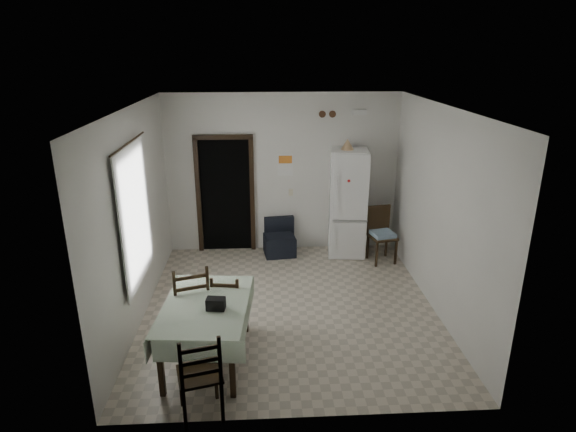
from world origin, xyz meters
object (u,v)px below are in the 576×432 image
at_px(navy_seat, 280,237).
at_px(dining_chair_far_right, 228,304).
at_px(corner_chair, 382,235).
at_px(dining_table, 207,332).
at_px(dining_chair_near_head, 199,373).
at_px(fridge, 347,203).
at_px(dining_chair_far_left, 190,301).

distance_m(navy_seat, dining_chair_far_right, 2.69).
bearing_deg(corner_chair, dining_table, -148.28).
xyz_separation_m(dining_table, dining_chair_near_head, (0.02, -0.92, 0.12)).
height_order(fridge, dining_table, fridge).
distance_m(dining_table, dining_chair_far_left, 0.57).
relative_size(dining_table, dining_chair_near_head, 1.47).
bearing_deg(dining_table, fridge, 59.53).
relative_size(navy_seat, dining_chair_far_left, 0.61).
relative_size(fridge, corner_chair, 1.97).
xyz_separation_m(dining_table, dining_chair_far_right, (0.22, 0.57, 0.06)).
bearing_deg(dining_chair_near_head, dining_table, -102.94).
bearing_deg(corner_chair, dining_chair_far_left, -156.26).
distance_m(corner_chair, dining_table, 3.91).
xyz_separation_m(navy_seat, dining_chair_far_right, (-0.78, -2.57, 0.11)).
bearing_deg(dining_chair_far_right, dining_table, 77.31).
relative_size(fridge, dining_table, 1.31).
bearing_deg(corner_chair, fridge, 131.87).
bearing_deg(dining_table, corner_chair, 49.12).
height_order(navy_seat, dining_chair_far_right, dining_chair_far_right).
bearing_deg(dining_chair_far_right, dining_chair_near_head, 90.63).
bearing_deg(dining_chair_far_left, dining_chair_near_head, 84.05).
distance_m(navy_seat, dining_chair_near_head, 4.18).
bearing_deg(fridge, dining_table, -118.43).
relative_size(dining_table, dining_chair_far_left, 1.37).
bearing_deg(dining_table, dining_chair_far_right, 73.92).
relative_size(corner_chair, dining_chair_far_left, 0.91).
bearing_deg(dining_chair_far_right, fridge, -119.75).
height_order(navy_seat, corner_chair, corner_chair).
bearing_deg(dining_chair_near_head, navy_seat, -117.72).
xyz_separation_m(corner_chair, dining_table, (-2.80, -2.74, -0.11)).
xyz_separation_m(corner_chair, dining_chair_near_head, (-2.77, -3.66, 0.01)).
height_order(navy_seat, dining_chair_near_head, dining_chair_near_head).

